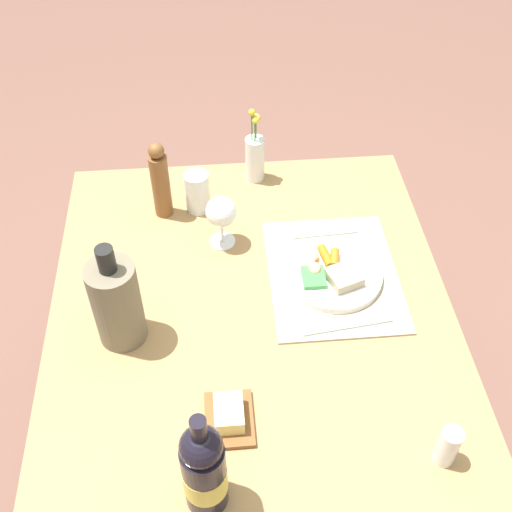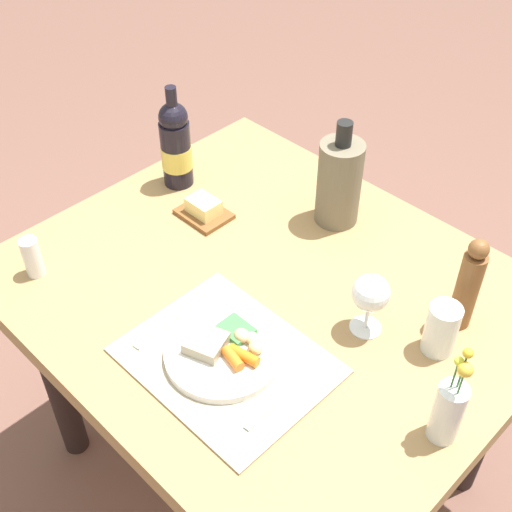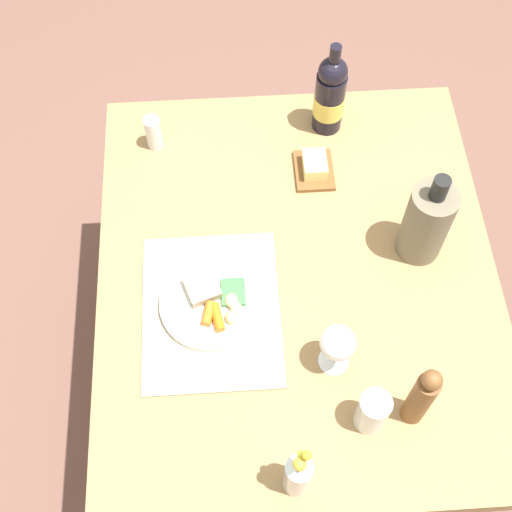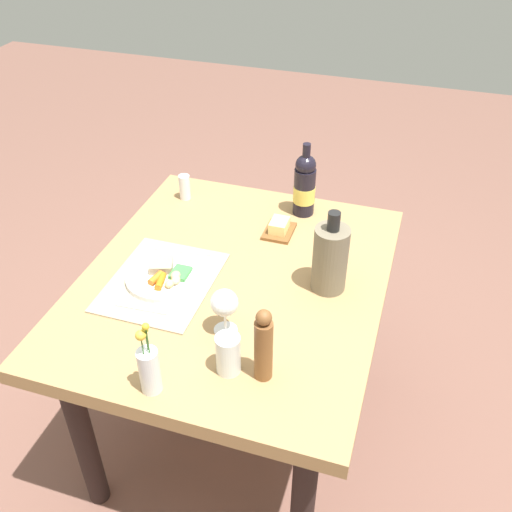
% 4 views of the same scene
% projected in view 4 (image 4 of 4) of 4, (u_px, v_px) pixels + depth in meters
% --- Properties ---
extents(ground_plane, '(8.00, 8.00, 0.00)m').
position_uv_depth(ground_plane, '(238.00, 421.00, 2.32)').
color(ground_plane, brown).
extents(dining_table, '(1.14, 0.96, 0.74)m').
position_uv_depth(dining_table, '(234.00, 301.00, 1.94)').
color(dining_table, '#A57D4E').
rests_on(dining_table, ground_plane).
extents(placemat, '(0.40, 0.32, 0.01)m').
position_uv_depth(placemat, '(162.00, 282.00, 1.86)').
color(placemat, tan).
rests_on(placemat, dining_table).
extents(dinner_plate, '(0.24, 0.24, 0.04)m').
position_uv_depth(dinner_plate, '(164.00, 275.00, 1.86)').
color(dinner_plate, white).
rests_on(dinner_plate, placemat).
extents(fork, '(0.04, 0.22, 0.00)m').
position_uv_depth(fork, '(181.00, 251.00, 1.98)').
color(fork, silver).
rests_on(fork, placemat).
extents(knife, '(0.02, 0.18, 0.00)m').
position_uv_depth(knife, '(141.00, 309.00, 1.75)').
color(knife, silver).
rests_on(knife, placemat).
extents(salt_shaker, '(0.04, 0.04, 0.10)m').
position_uv_depth(salt_shaker, '(185.00, 187.00, 2.25)').
color(salt_shaker, white).
rests_on(salt_shaker, dining_table).
extents(cooler_bottle, '(0.11, 0.11, 0.28)m').
position_uv_depth(cooler_bottle, '(330.00, 258.00, 1.77)').
color(cooler_bottle, '#706551').
rests_on(cooler_bottle, dining_table).
extents(wine_bottle, '(0.08, 0.08, 0.28)m').
position_uv_depth(wine_bottle, '(305.00, 185.00, 2.12)').
color(wine_bottle, black).
rests_on(wine_bottle, dining_table).
extents(butter_dish, '(0.13, 0.10, 0.05)m').
position_uv_depth(butter_dish, '(279.00, 228.00, 2.07)').
color(butter_dish, brown).
rests_on(butter_dish, dining_table).
extents(flower_vase, '(0.06, 0.06, 0.23)m').
position_uv_depth(flower_vase, '(149.00, 368.00, 1.47)').
color(flower_vase, silver).
rests_on(flower_vase, dining_table).
extents(water_tumbler, '(0.07, 0.07, 0.12)m').
position_uv_depth(water_tumbler, '(228.00, 356.00, 1.53)').
color(water_tumbler, silver).
rests_on(water_tumbler, dining_table).
extents(wine_glass, '(0.08, 0.08, 0.15)m').
position_uv_depth(wine_glass, '(224.00, 304.00, 1.62)').
color(wine_glass, white).
rests_on(wine_glass, dining_table).
extents(pepper_mill, '(0.05, 0.05, 0.23)m').
position_uv_depth(pepper_mill, '(263.00, 346.00, 1.48)').
color(pepper_mill, brown).
rests_on(pepper_mill, dining_table).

